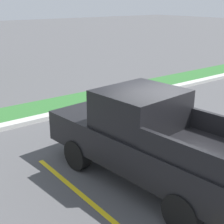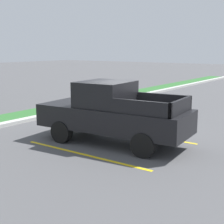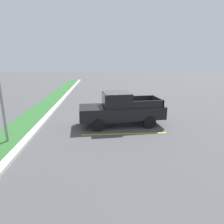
{
  "view_description": "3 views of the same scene",
  "coord_description": "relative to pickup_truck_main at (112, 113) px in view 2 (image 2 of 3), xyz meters",
  "views": [
    {
      "loc": [
        -5.66,
        -4.84,
        3.98
      ],
      "look_at": [
        -0.95,
        1.27,
        1.28
      ],
      "focal_mm": 51.98,
      "sensor_mm": 36.0,
      "label": 1
    },
    {
      "loc": [
        -9.86,
        -6.55,
        3.18
      ],
      "look_at": [
        -0.49,
        0.27,
        0.96
      ],
      "focal_mm": 53.19,
      "sensor_mm": 36.0,
      "label": 2
    },
    {
      "loc": [
        -12.44,
        1.32,
        3.98
      ],
      "look_at": [
        -0.72,
        0.44,
        0.8
      ],
      "focal_mm": 30.56,
      "sensor_mm": 36.0,
      "label": 3
    }
  ],
  "objects": [
    {
      "name": "pickup_truck_main",
      "position": [
        0.0,
        0.0,
        0.0
      ],
      "size": [
        2.35,
        5.37,
        2.1
      ],
      "color": "black",
      "rests_on": "ground"
    },
    {
      "name": "parking_line_near",
      "position": [
        -1.55,
        -0.05,
        -1.04
      ],
      "size": [
        0.12,
        4.8,
        0.01
      ],
      "primitive_type": "cube",
      "color": "yellow",
      "rests_on": "ground"
    },
    {
      "name": "traffic_cone",
      "position": [
        2.68,
        1.31,
        -0.75
      ],
      "size": [
        0.36,
        0.36,
        0.6
      ],
      "color": "orange",
      "rests_on": "ground"
    },
    {
      "name": "curb_strip",
      "position": [
        0.98,
        5.08,
        -0.97
      ],
      "size": [
        56.0,
        0.4,
        0.15
      ],
      "primitive_type": "cube",
      "color": "#B2B2AD",
      "rests_on": "ground"
    },
    {
      "name": "ground_plane",
      "position": [
        0.98,
        0.08,
        -1.04
      ],
      "size": [
        120.0,
        120.0,
        0.0
      ],
      "primitive_type": "plane",
      "color": "#4C4C4F"
    },
    {
      "name": "grass_median",
      "position": [
        0.98,
        6.18,
        -1.01
      ],
      "size": [
        56.0,
        1.8,
        0.06
      ],
      "primitive_type": "cube",
      "color": "#2D662D",
      "rests_on": "ground"
    },
    {
      "name": "parking_line_far",
      "position": [
        1.55,
        -0.05,
        -1.04
      ],
      "size": [
        0.12,
        4.8,
        0.01
      ],
      "primitive_type": "cube",
      "color": "yellow",
      "rests_on": "ground"
    }
  ]
}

